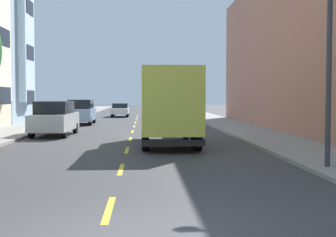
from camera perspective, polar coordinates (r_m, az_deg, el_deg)
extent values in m
plane|color=#38383A|center=(37.18, -4.05, -0.66)|extent=(160.00, 160.00, 0.00)
cube|color=gray|center=(36.02, -15.48, -0.75)|extent=(3.20, 120.00, 0.14)
cube|color=gray|center=(35.75, 7.34, -0.70)|extent=(3.20, 120.00, 0.14)
cube|color=yellow|center=(9.39, -7.21, -10.91)|extent=(0.14, 2.20, 0.01)
cube|color=yellow|center=(14.29, -5.74, -6.17)|extent=(0.14, 2.20, 0.01)
cube|color=yellow|center=(19.24, -5.03, -3.86)|extent=(0.14, 2.20, 0.01)
cube|color=yellow|center=(24.21, -4.61, -2.49)|extent=(0.14, 2.20, 0.01)
cube|color=yellow|center=(29.19, -4.34, -1.59)|extent=(0.14, 2.20, 0.01)
cube|color=yellow|center=(34.18, -4.14, -0.96)|extent=(0.14, 2.20, 0.01)
cube|color=yellow|center=(39.17, -4.00, -0.48)|extent=(0.14, 2.20, 0.01)
cube|color=yellow|center=(44.16, -3.89, -0.11)|extent=(0.14, 2.20, 0.01)
cube|color=yellow|center=(49.16, -3.80, 0.18)|extent=(0.14, 2.20, 0.01)
cube|color=yellow|center=(54.15, -3.72, 0.42)|extent=(0.14, 2.20, 0.01)
cube|color=white|center=(32.08, -19.82, 10.64)|extent=(0.55, 2.96, 9.69)
cube|color=#1E232D|center=(31.69, -19.17, 2.64)|extent=(0.04, 2.25, 1.10)
cube|color=#1E232D|center=(31.91, -19.28, 9.35)|extent=(0.04, 2.25, 1.10)
cube|color=#CAE7FE|center=(38.53, -16.86, 8.73)|extent=(0.55, 2.96, 9.10)
cube|color=#1E232D|center=(38.24, -16.34, 2.48)|extent=(0.04, 2.25, 1.10)
cube|color=#1E232D|center=(38.39, -16.41, 7.71)|extent=(0.04, 2.25, 1.10)
cube|color=#1E232D|center=(38.86, -16.49, 12.85)|extent=(0.04, 2.25, 1.10)
cylinder|color=#38383D|center=(14.52, 19.01, 5.49)|extent=(0.16, 0.16, 5.62)
cube|color=#D8D84C|center=(20.11, 0.20, 2.20)|extent=(2.43, 5.11, 2.73)
cube|color=#D8D84C|center=(23.80, -0.35, 1.66)|extent=(2.32, 1.92, 2.20)
cube|color=black|center=(24.70, -0.46, 2.82)|extent=(2.02, 0.09, 0.97)
cube|color=black|center=(17.73, 0.70, -3.02)|extent=(2.40, 0.18, 0.24)
cylinder|color=black|center=(23.99, 2.17, -1.40)|extent=(0.29, 0.96, 0.96)
cylinder|color=black|center=(23.88, -2.90, -1.42)|extent=(0.29, 0.96, 0.96)
cylinder|color=black|center=(18.94, 3.66, -2.51)|extent=(0.29, 0.96, 0.96)
cylinder|color=black|center=(18.80, -2.77, -2.55)|extent=(0.29, 0.96, 0.96)
cylinder|color=black|center=(20.03, 3.28, -2.22)|extent=(0.29, 0.96, 0.96)
cylinder|color=black|center=(19.89, -2.80, -2.26)|extent=(0.29, 0.96, 0.96)
cube|color=#7A9EC6|center=(37.18, -10.56, 0.50)|extent=(2.02, 4.83, 0.90)
cube|color=black|center=(37.15, -10.57, 1.73)|extent=(1.75, 2.81, 0.70)
cylinder|color=black|center=(35.70, -12.24, -0.33)|extent=(0.23, 0.66, 0.66)
cylinder|color=black|center=(35.48, -9.47, -0.32)|extent=(0.23, 0.66, 0.66)
cylinder|color=black|center=(38.92, -11.53, -0.07)|extent=(0.23, 0.66, 0.66)
cylinder|color=black|center=(38.73, -9.00, -0.06)|extent=(0.23, 0.66, 0.66)
cube|color=black|center=(44.06, 1.71, 0.71)|extent=(1.82, 4.04, 0.62)
cube|color=black|center=(43.56, 1.75, 1.46)|extent=(1.57, 1.71, 0.55)
cylinder|color=black|center=(45.48, 2.56, 0.38)|extent=(0.23, 0.66, 0.66)
cylinder|color=black|center=(45.39, 0.65, 0.38)|extent=(0.23, 0.66, 0.66)
cylinder|color=black|center=(42.77, 2.84, 0.23)|extent=(0.23, 0.66, 0.66)
cylinder|color=black|center=(42.67, 0.81, 0.23)|extent=(0.23, 0.66, 0.66)
cube|color=#B2B5BA|center=(26.84, -13.64, -0.39)|extent=(2.07, 4.85, 0.90)
cube|color=black|center=(26.81, -13.66, 1.32)|extent=(1.79, 2.83, 0.70)
cylinder|color=black|center=(25.49, -16.31, -1.60)|extent=(0.24, 0.67, 0.66)
cylinder|color=black|center=(25.10, -12.48, -1.62)|extent=(0.24, 0.67, 0.66)
cylinder|color=black|center=(28.65, -14.64, -1.11)|extent=(0.24, 0.67, 0.66)
cylinder|color=black|center=(28.31, -11.23, -1.11)|extent=(0.24, 0.67, 0.66)
cube|color=#333338|center=(49.75, 1.18, 1.11)|extent=(2.00, 4.82, 0.90)
cube|color=black|center=(49.73, 1.18, 2.03)|extent=(1.75, 2.80, 0.70)
cylinder|color=black|center=(51.46, 1.98, 0.66)|extent=(0.23, 0.66, 0.66)
cylinder|color=black|center=(51.32, 0.06, 0.66)|extent=(0.23, 0.66, 0.66)
cylinder|color=black|center=(48.22, 2.36, 0.52)|extent=(0.23, 0.66, 0.66)
cylinder|color=black|center=(48.07, 0.31, 0.52)|extent=(0.23, 0.66, 0.66)
cube|color=maroon|center=(58.16, 0.75, 1.21)|extent=(1.83, 4.04, 0.62)
cube|color=black|center=(57.67, 0.77, 1.78)|extent=(1.57, 1.71, 0.55)
cylinder|color=black|center=(59.56, 1.42, 0.95)|extent=(0.23, 0.66, 0.66)
cylinder|color=black|center=(59.50, -0.04, 0.95)|extent=(0.23, 0.66, 0.66)
cylinder|color=black|center=(56.85, 1.57, 0.86)|extent=(0.23, 0.66, 0.66)
cylinder|color=black|center=(56.78, 0.04, 0.86)|extent=(0.23, 0.66, 0.66)
cube|color=silver|center=(50.08, -5.85, 0.94)|extent=(1.80, 4.50, 0.60)
cube|color=black|center=(50.29, -5.84, 1.57)|extent=(1.58, 2.16, 0.50)
cylinder|color=black|center=(48.61, -6.86, 0.52)|extent=(0.22, 0.66, 0.66)
cylinder|color=black|center=(48.53, -5.00, 0.53)|extent=(0.22, 0.66, 0.66)
cylinder|color=black|center=(51.66, -6.64, 0.65)|extent=(0.22, 0.66, 0.66)
cylinder|color=black|center=(51.58, -4.88, 0.66)|extent=(0.22, 0.66, 0.66)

